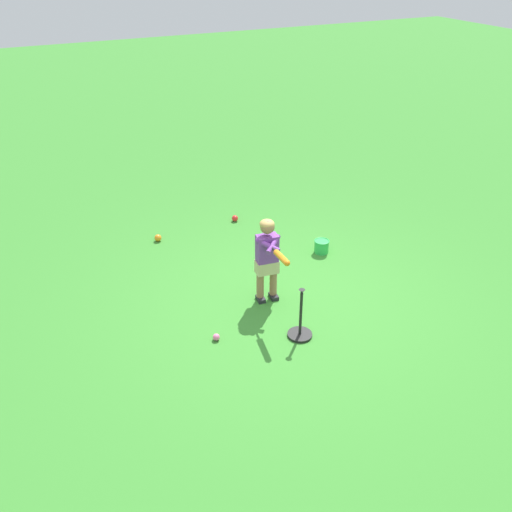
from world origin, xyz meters
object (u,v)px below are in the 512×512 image
toy_bucket (321,246)px  batting_tee (300,328)px  child_batter (268,254)px  play_ball_midfield (235,218)px  play_ball_near_batter (158,238)px  play_ball_far_right (216,337)px

toy_bucket → batting_tee: bearing=-128.6°
child_batter → play_ball_midfield: child_batter is taller
play_ball_midfield → toy_bucket: bearing=-64.0°
play_ball_near_batter → play_ball_far_right: play_ball_near_batter is taller
batting_tee → play_ball_midfield: bearing=80.1°
play_ball_near_batter → batting_tee: (0.77, -2.84, 0.05)m
child_batter → play_ball_midfield: (0.52, 2.16, -0.60)m
play_ball_near_batter → play_ball_midfield: play_ball_near_batter is taller
child_batter → batting_tee: size_ratio=1.74×
child_batter → toy_bucket: (1.22, 0.72, -0.55)m
play_ball_midfield → batting_tee: 2.99m
play_ball_far_right → batting_tee: bearing=-21.2°
play_ball_far_right → batting_tee: batting_tee is taller
batting_tee → play_ball_far_right: bearing=158.8°
child_batter → play_ball_far_right: size_ratio=13.59×
toy_bucket → play_ball_midfield: bearing=116.0°
play_ball_near_batter → child_batter: bearing=-69.7°
play_ball_midfield → batting_tee: size_ratio=0.16×
play_ball_near_batter → batting_tee: batting_tee is taller
child_batter → batting_tee: (0.01, -0.79, -0.55)m
child_batter → toy_bucket: 1.52m
child_batter → play_ball_near_batter: child_batter is taller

